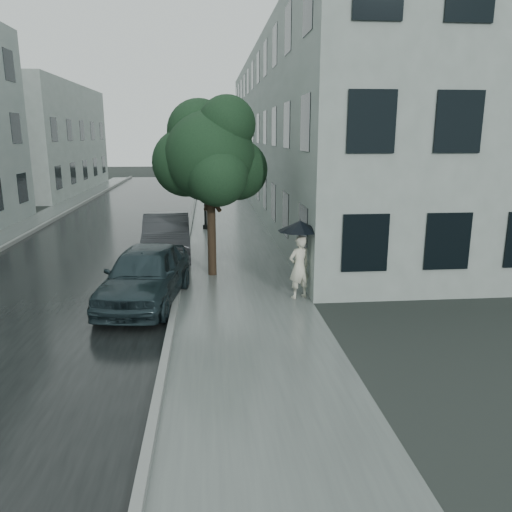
{
  "coord_description": "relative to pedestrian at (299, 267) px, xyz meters",
  "views": [
    {
      "loc": [
        -0.66,
        -10.67,
        4.3
      ],
      "look_at": [
        0.5,
        1.55,
        1.3
      ],
      "focal_mm": 35.0,
      "sensor_mm": 36.0,
      "label": 1
    }
  ],
  "objects": [
    {
      "name": "sidewalk",
      "position": [
        -1.45,
        10.0,
        -0.86
      ],
      "size": [
        3.5,
        60.0,
        0.01
      ],
      "primitive_type": "cube",
      "color": "slate",
      "rests_on": "ground"
    },
    {
      "name": "street_tree",
      "position": [
        -2.3,
        2.63,
        2.84
      ],
      "size": [
        3.54,
        3.21,
        5.43
      ],
      "color": "#332619",
      "rests_on": "ground"
    },
    {
      "name": "car_near",
      "position": [
        -4.05,
        0.02,
        -0.1
      ],
      "size": [
        2.4,
        4.65,
        1.51
      ],
      "primitive_type": "imported",
      "rotation": [
        0.0,
        0.0,
        -0.14
      ],
      "color": "#1B2A2F",
      "rests_on": "ground"
    },
    {
      "name": "kerb_far",
      "position": [
        -10.27,
        10.0,
        -0.79
      ],
      "size": [
        0.15,
        60.0,
        0.15
      ],
      "primitive_type": "cube",
      "color": "slate",
      "rests_on": "ground"
    },
    {
      "name": "asphalt_road",
      "position": [
        -6.78,
        10.0,
        -0.86
      ],
      "size": [
        6.85,
        60.0,
        0.0
      ],
      "primitive_type": "cube",
      "color": "black",
      "rests_on": "ground"
    },
    {
      "name": "lamp_post",
      "position": [
        -2.69,
        10.41,
        2.01
      ],
      "size": [
        0.85,
        0.32,
        5.01
      ],
      "rotation": [
        0.0,
        0.0,
        0.01
      ],
      "color": "black",
      "rests_on": "ground"
    },
    {
      "name": "sidewalk_far",
      "position": [
        -11.2,
        10.0,
        -0.86
      ],
      "size": [
        1.7,
        60.0,
        0.01
      ],
      "primitive_type": "cube",
      "color": "#4C5451",
      "rests_on": "ground"
    },
    {
      "name": "car_far",
      "position": [
        -3.9,
        5.08,
        -0.1
      ],
      "size": [
        1.89,
        4.7,
        1.52
      ],
      "primitive_type": "imported",
      "rotation": [
        0.0,
        0.0,
        0.06
      ],
      "color": "#26282B",
      "rests_on": "ground"
    },
    {
      "name": "umbrella",
      "position": [
        0.0,
        0.04,
        1.11
      ],
      "size": [
        1.22,
        1.22,
        1.22
      ],
      "rotation": [
        0.0,
        0.0,
        0.04
      ],
      "color": "black",
      "rests_on": "ground"
    },
    {
      "name": "building_far_b",
      "position": [
        -15.47,
        28.0,
        3.14
      ],
      "size": [
        7.02,
        18.0,
        8.0
      ],
      "color": "#8D9A95",
      "rests_on": "ground"
    },
    {
      "name": "ground",
      "position": [
        -1.7,
        -2.0,
        -0.86
      ],
      "size": [
        120.0,
        120.0,
        0.0
      ],
      "primitive_type": "plane",
      "color": "black",
      "rests_on": "ground"
    },
    {
      "name": "kerb_near",
      "position": [
        -3.27,
        10.0,
        -0.79
      ],
      "size": [
        0.15,
        60.0,
        0.15
      ],
      "primitive_type": "cube",
      "color": "slate",
      "rests_on": "ground"
    },
    {
      "name": "building_near",
      "position": [
        3.77,
        17.5,
        3.64
      ],
      "size": [
        7.02,
        36.0,
        9.0
      ],
      "color": "#8D9A95",
      "rests_on": "ground"
    },
    {
      "name": "pedestrian",
      "position": [
        0.0,
        0.0,
        0.0
      ],
      "size": [
        0.73,
        0.62,
        1.71
      ],
      "primitive_type": "imported",
      "rotation": [
        0.0,
        0.0,
        3.54
      ],
      "color": "beige",
      "rests_on": "sidewalk"
    }
  ]
}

